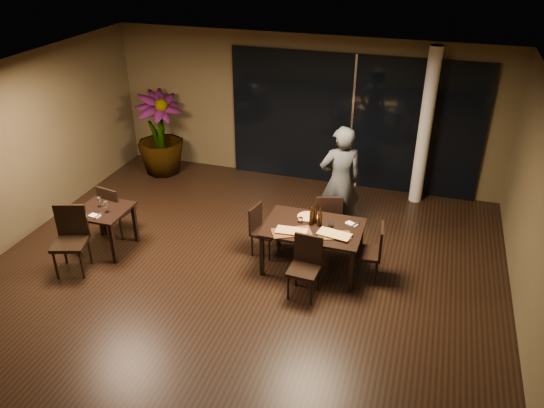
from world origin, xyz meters
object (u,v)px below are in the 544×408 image
Objects in this scene: bottle_b at (320,217)px; chair_main_near at (306,263)px; chair_main_far at (328,216)px; chair_side_far at (114,208)px; chair_main_right at (372,249)px; main_table at (313,231)px; chair_main_left at (261,228)px; side_table at (104,216)px; chair_side_near at (71,235)px; diner at (340,182)px; bottle_c at (315,214)px; potted_plant at (160,134)px; bottle_a at (312,216)px.

chair_main_near is at bearing -92.70° from bottle_b.
chair_main_far reaches higher than chair_side_far.
main_table is at bearing -95.62° from chair_main_right.
chair_main_left is 2.72× the size of bottle_b.
main_table is at bearing -89.50° from chair_main_left.
chair_main_far is at bearing 19.92° from side_table.
chair_main_far is at bearing 9.57° from chair_side_near.
bottle_b is at bearing 75.07° from chair_main_far.
diner is (0.09, 0.43, 0.46)m from chair_main_far.
diner reaches higher than bottle_b.
bottle_c is (-0.18, -1.09, -0.07)m from diner.
chair_side_far is 3.04× the size of bottle_b.
chair_side_near reaches higher than chair_main_left.
diner is at bearing -17.92° from potted_plant.
potted_plant reaches higher than side_table.
bottle_a reaches higher than chair_main_right.
bottle_c reaches higher than chair_side_far.
chair_main_left is (2.49, 0.66, -0.15)m from side_table.
bottle_c reaches higher than chair_main_right.
chair_main_right is at bearing -3.73° from chair_side_near.
diner is 1.17m from bottle_a.
bottle_c reaches higher than main_table.
chair_main_left is at bearing 169.90° from main_table.
main_table is 4.81× the size of bottle_b.
chair_main_far is 1.00× the size of chair_side_far.
chair_main_near is at bearing -10.26° from chair_side_near.
chair_main_right is 0.47× the size of diner.
chair_main_far is 0.77m from bottle_c.
main_table is 4.51× the size of bottle_c.
chair_main_left is 0.97m from bottle_a.
side_table is at bearing 112.75° from chair_side_far.
chair_main_near is 1.26m from chair_main_left.
chair_main_right is at bearing -27.35° from potted_plant.
chair_main_right reaches higher than side_table.
chair_side_near is at bearing 126.58° from chair_main_left.
bottle_c reaches higher than bottle_a.
chair_main_right is 0.93m from bottle_b.
side_table is at bearing 56.67° from chair_side_near.
main_table is at bearing 58.23° from diner.
chair_main_far is at bearing -137.40° from chair_main_right.
bottle_c is (-0.01, 0.10, 0.24)m from main_table.
diner is 1.12× the size of potted_plant.
chair_side_far is 2.85× the size of bottle_c.
chair_main_far is at bearing 80.44° from bottle_a.
chair_main_far is 0.89× the size of chair_side_near.
chair_side_far is (-0.09, 0.43, -0.09)m from side_table.
bottle_c is (3.57, 1.24, 0.32)m from chair_side_near.
bottle_a is at bearing -119.35° from bottle_c.
chair_main_far reaches higher than chair_main_left.
diner is at bearing -117.29° from chair_main_far.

